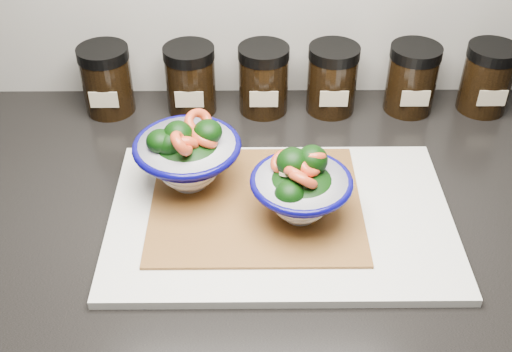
{
  "coord_description": "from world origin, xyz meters",
  "views": [
    {
      "loc": [
        -0.11,
        0.78,
        1.48
      ],
      "look_at": [
        -0.1,
        1.43,
        0.96
      ],
      "focal_mm": 45.0,
      "sensor_mm": 36.0,
      "label": 1
    }
  ],
  "objects_px": {
    "spice_jar_a": "(107,80)",
    "spice_jar_b": "(190,79)",
    "spice_jar_c": "(263,79)",
    "spice_jar_e": "(412,78)",
    "bowl_right": "(301,188)",
    "bowl_left": "(187,155)",
    "spice_jar_d": "(332,79)",
    "cutting_board": "(280,217)",
    "spice_jar_f": "(487,78)"
  },
  "relations": [
    {
      "from": "spice_jar_a",
      "to": "spice_jar_b",
      "type": "height_order",
      "value": "same"
    },
    {
      "from": "bowl_right",
      "to": "spice_jar_a",
      "type": "height_order",
      "value": "bowl_right"
    },
    {
      "from": "spice_jar_a",
      "to": "spice_jar_e",
      "type": "distance_m",
      "value": 0.49
    },
    {
      "from": "spice_jar_c",
      "to": "spice_jar_d",
      "type": "xyz_separation_m",
      "value": [
        0.11,
        0.0,
        0.0
      ]
    },
    {
      "from": "cutting_board",
      "to": "spice_jar_f",
      "type": "height_order",
      "value": "spice_jar_f"
    },
    {
      "from": "bowl_right",
      "to": "spice_jar_a",
      "type": "relative_size",
      "value": 1.16
    },
    {
      "from": "bowl_left",
      "to": "spice_jar_c",
      "type": "height_order",
      "value": "bowl_left"
    },
    {
      "from": "spice_jar_c",
      "to": "spice_jar_f",
      "type": "distance_m",
      "value": 0.36
    },
    {
      "from": "bowl_left",
      "to": "bowl_right",
      "type": "xyz_separation_m",
      "value": [
        0.15,
        -0.07,
        -0.0
      ]
    },
    {
      "from": "bowl_right",
      "to": "spice_jar_c",
      "type": "bearing_deg",
      "value": 98.56
    },
    {
      "from": "spice_jar_c",
      "to": "spice_jar_d",
      "type": "distance_m",
      "value": 0.11
    },
    {
      "from": "spice_jar_a",
      "to": "spice_jar_d",
      "type": "bearing_deg",
      "value": 0.0
    },
    {
      "from": "bowl_left",
      "to": "cutting_board",
      "type": "bearing_deg",
      "value": -26.72
    },
    {
      "from": "spice_jar_d",
      "to": "spice_jar_e",
      "type": "bearing_deg",
      "value": 0.0
    },
    {
      "from": "bowl_left",
      "to": "spice_jar_d",
      "type": "relative_size",
      "value": 1.3
    },
    {
      "from": "bowl_left",
      "to": "spice_jar_d",
      "type": "bearing_deg",
      "value": 44.5
    },
    {
      "from": "bowl_left",
      "to": "spice_jar_b",
      "type": "relative_size",
      "value": 1.3
    },
    {
      "from": "spice_jar_f",
      "to": "bowl_left",
      "type": "bearing_deg",
      "value": -155.49
    },
    {
      "from": "spice_jar_d",
      "to": "cutting_board",
      "type": "bearing_deg",
      "value": -108.61
    },
    {
      "from": "spice_jar_b",
      "to": "spice_jar_d",
      "type": "relative_size",
      "value": 1.0
    },
    {
      "from": "cutting_board",
      "to": "spice_jar_c",
      "type": "relative_size",
      "value": 3.98
    },
    {
      "from": "spice_jar_a",
      "to": "spice_jar_c",
      "type": "bearing_deg",
      "value": 0.0
    },
    {
      "from": "bowl_left",
      "to": "spice_jar_f",
      "type": "distance_m",
      "value": 0.51
    },
    {
      "from": "cutting_board",
      "to": "spice_jar_e",
      "type": "relative_size",
      "value": 3.98
    },
    {
      "from": "spice_jar_c",
      "to": "spice_jar_a",
      "type": "bearing_deg",
      "value": 180.0
    },
    {
      "from": "spice_jar_f",
      "to": "spice_jar_e",
      "type": "bearing_deg",
      "value": 180.0
    },
    {
      "from": "bowl_right",
      "to": "spice_jar_d",
      "type": "bearing_deg",
      "value": 76.27
    },
    {
      "from": "spice_jar_e",
      "to": "spice_jar_f",
      "type": "relative_size",
      "value": 1.0
    },
    {
      "from": "cutting_board",
      "to": "spice_jar_b",
      "type": "distance_m",
      "value": 0.31
    },
    {
      "from": "spice_jar_a",
      "to": "spice_jar_b",
      "type": "bearing_deg",
      "value": 0.0
    },
    {
      "from": "spice_jar_c",
      "to": "spice_jar_e",
      "type": "xyz_separation_m",
      "value": [
        0.24,
        0.0,
        0.0
      ]
    },
    {
      "from": "spice_jar_b",
      "to": "spice_jar_e",
      "type": "bearing_deg",
      "value": 0.0
    },
    {
      "from": "spice_jar_b",
      "to": "spice_jar_d",
      "type": "bearing_deg",
      "value": 0.0
    },
    {
      "from": "spice_jar_d",
      "to": "spice_jar_e",
      "type": "relative_size",
      "value": 1.0
    },
    {
      "from": "spice_jar_b",
      "to": "spice_jar_f",
      "type": "xyz_separation_m",
      "value": [
        0.48,
        0.0,
        0.0
      ]
    },
    {
      "from": "spice_jar_a",
      "to": "bowl_left",
      "type": "bearing_deg",
      "value": -55.59
    },
    {
      "from": "spice_jar_f",
      "to": "cutting_board",
      "type": "bearing_deg",
      "value": -141.24
    },
    {
      "from": "spice_jar_a",
      "to": "spice_jar_b",
      "type": "relative_size",
      "value": 1.0
    },
    {
      "from": "spice_jar_b",
      "to": "spice_jar_c",
      "type": "distance_m",
      "value": 0.12
    },
    {
      "from": "spice_jar_e",
      "to": "spice_jar_f",
      "type": "distance_m",
      "value": 0.12
    },
    {
      "from": "spice_jar_a",
      "to": "spice_jar_c",
      "type": "xyz_separation_m",
      "value": [
        0.25,
        0.0,
        0.0
      ]
    },
    {
      "from": "spice_jar_b",
      "to": "spice_jar_a",
      "type": "bearing_deg",
      "value": 180.0
    },
    {
      "from": "cutting_board",
      "to": "spice_jar_d",
      "type": "bearing_deg",
      "value": 71.39
    },
    {
      "from": "cutting_board",
      "to": "spice_jar_a",
      "type": "xyz_separation_m",
      "value": [
        -0.27,
        0.28,
        0.05
      ]
    },
    {
      "from": "spice_jar_c",
      "to": "cutting_board",
      "type": "bearing_deg",
      "value": -86.28
    },
    {
      "from": "spice_jar_a",
      "to": "bowl_right",
      "type": "bearing_deg",
      "value": -43.6
    },
    {
      "from": "bowl_left",
      "to": "spice_jar_f",
      "type": "xyz_separation_m",
      "value": [
        0.47,
        0.21,
        -0.01
      ]
    },
    {
      "from": "spice_jar_d",
      "to": "spice_jar_f",
      "type": "distance_m",
      "value": 0.25
    },
    {
      "from": "bowl_right",
      "to": "spice_jar_d",
      "type": "xyz_separation_m",
      "value": [
        0.07,
        0.28,
        -0.0
      ]
    },
    {
      "from": "spice_jar_a",
      "to": "spice_jar_d",
      "type": "relative_size",
      "value": 1.0
    }
  ]
}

